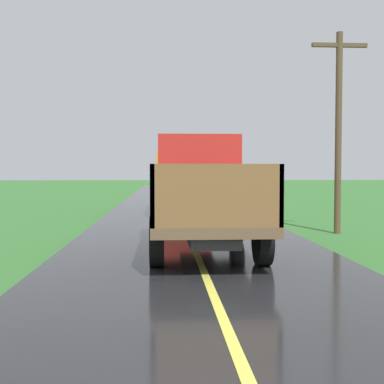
# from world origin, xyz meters

# --- Properties ---
(banana_truck_near) EXTENTS (2.38, 5.82, 2.80)m
(banana_truck_near) POSITION_xyz_m (0.18, 10.52, 1.47)
(banana_truck_near) COLOR #2D2D30
(banana_truck_near) RESTS_ON road_surface
(banana_truck_far) EXTENTS (2.38, 5.81, 2.80)m
(banana_truck_far) POSITION_xyz_m (0.02, 21.44, 1.47)
(banana_truck_far) COLOR #2D2D30
(banana_truck_far) RESTS_ON road_surface
(utility_pole_roadside) EXTENTS (1.72, 0.20, 6.22)m
(utility_pole_roadside) POSITION_xyz_m (4.68, 13.41, 3.36)
(utility_pole_roadside) COLOR brown
(utility_pole_roadside) RESTS_ON ground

